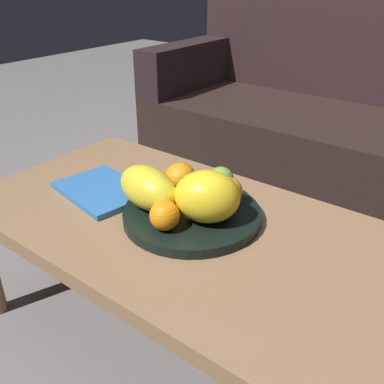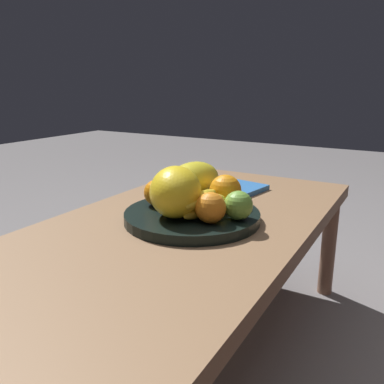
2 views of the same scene
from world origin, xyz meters
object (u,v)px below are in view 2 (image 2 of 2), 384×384
Objects in this scene: orange_left at (225,191)px; banana_bunch at (201,204)px; orange_front at (157,193)px; melon_smaller_beside at (193,181)px; fruit_bowl at (192,216)px; apple_right at (238,205)px; coffee_table at (177,239)px; melon_large_front at (176,192)px; orange_right at (211,208)px; magazine at (225,190)px.

banana_bunch is (0.10, -0.02, -0.01)m from orange_left.
melon_smaller_beside is at bearing 151.55° from orange_front.
banana_bunch is (0.02, 0.04, 0.04)m from fruit_bowl.
melon_smaller_beside is 0.15m from banana_bunch.
orange_front is at bearing -28.45° from melon_smaller_beside.
orange_left is at bearing -137.97° from apple_right.
orange_front is at bearing -113.83° from coffee_table.
melon_large_front is 0.96× the size of banana_bunch.
orange_right reaches higher than magazine.
melon_large_front reaches higher than banana_bunch.
melon_large_front is at bearing -57.13° from banana_bunch.
coffee_table is 0.11m from banana_bunch.
orange_left is 0.10m from banana_bunch.
apple_right is at bearing 61.75° from melon_smaller_beside.
melon_large_front reaches higher than coffee_table.
orange_right is (0.13, 0.03, -0.01)m from orange_left.
orange_left is 0.13m from orange_right.
melon_large_front reaches higher than orange_left.
banana_bunch is at bearing 60.94° from fruit_bowl.
orange_right is 0.05m from banana_bunch.
orange_right is (0.15, 0.13, -0.02)m from melon_smaller_beside.
orange_right is at bearing 52.92° from banana_bunch.
orange_front is at bearing -119.88° from melon_large_front.
melon_smaller_beside is at bearing -98.56° from orange_left.
magazine is (-0.33, -0.12, -0.05)m from orange_right.
fruit_bowl is (-0.04, 0.02, 0.05)m from coffee_table.
orange_left reaches higher than orange_front.
melon_large_front reaches higher than magazine.
orange_front is at bearing -89.14° from apple_right.
melon_large_front is at bearing -26.61° from orange_left.
orange_left is at bearing 117.47° from orange_front.
apple_right is at bearing 111.91° from melon_large_front.
orange_right is (0.05, 0.08, 0.05)m from fruit_bowl.
banana_bunch is at bearing 25.20° from magazine.
fruit_bowl is 1.85× the size of melon_smaller_beside.
apple_right reaches higher than fruit_bowl.
orange_right reaches higher than orange_front.
orange_left is at bearing 35.80° from magazine.
melon_large_front is 2.22× the size of apple_right.
melon_smaller_beside is 0.20m from apple_right.
magazine is at bearing 177.48° from melon_smaller_beside.
melon_smaller_beside is (-0.15, -0.04, -0.01)m from melon_large_front.
magazine is at bearing -164.96° from banana_bunch.
apple_right is (-0.00, 0.12, 0.05)m from fruit_bowl.
fruit_bowl is at bearing -34.07° from orange_left.
orange_right is 0.29× the size of magazine.
fruit_bowl is 0.06m from banana_bunch.
melon_smaller_beside is 2.19× the size of orange_left.
coffee_table is at bearing 14.07° from magazine.
orange_right is at bearing 82.69° from coffee_table.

